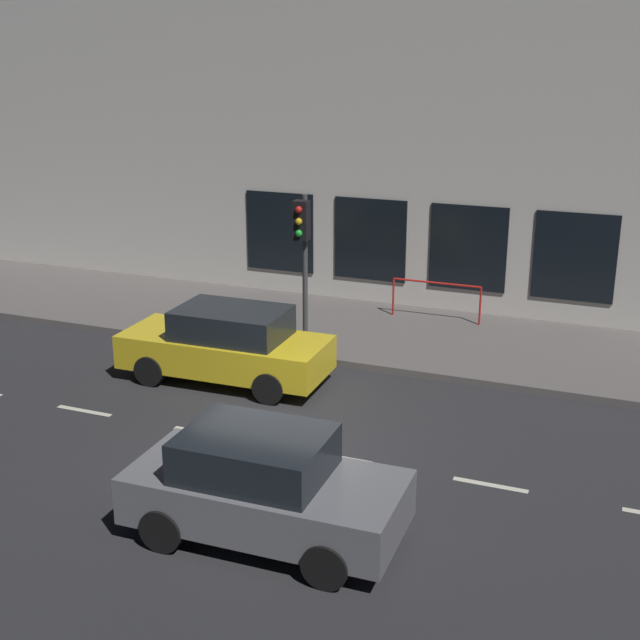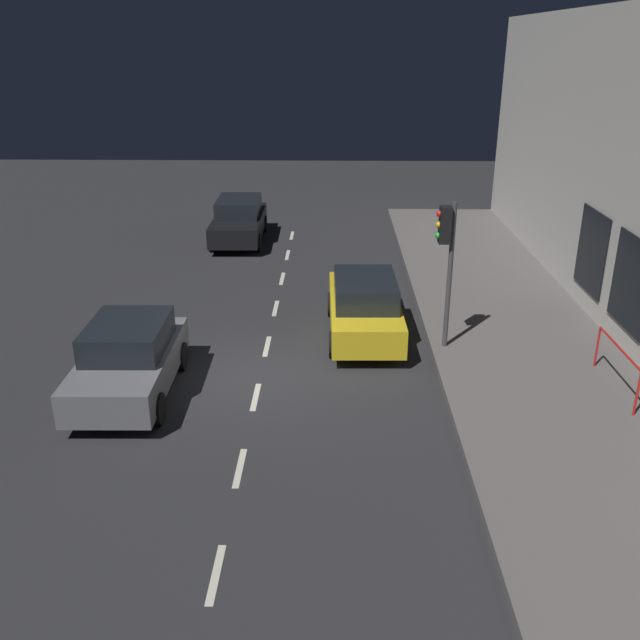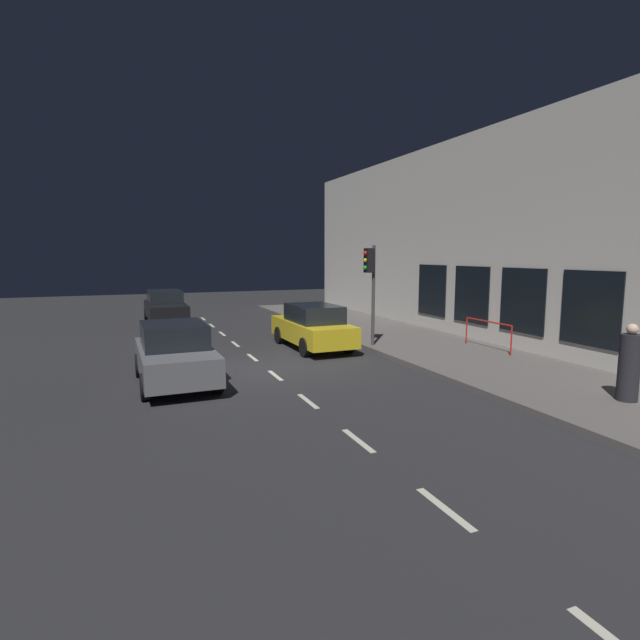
{
  "view_description": "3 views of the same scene",
  "coord_description": "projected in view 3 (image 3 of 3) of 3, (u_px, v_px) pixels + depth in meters",
  "views": [
    {
      "loc": [
        -12.31,
        -5.56,
        6.74
      ],
      "look_at": [
        2.27,
        0.23,
        1.63
      ],
      "focal_mm": 48.02,
      "sensor_mm": 36.0,
      "label": 1
    },
    {
      "loc": [
        1.63,
        -13.76,
        6.98
      ],
      "look_at": [
        1.35,
        -0.56,
        1.6
      ],
      "focal_mm": 38.44,
      "sensor_mm": 36.0,
      "label": 2
    },
    {
      "loc": [
        -3.85,
        -13.9,
        3.37
      ],
      "look_at": [
        2.08,
        0.84,
        1.23
      ],
      "focal_mm": 27.68,
      "sensor_mm": 36.0,
      "label": 3
    }
  ],
  "objects": [
    {
      "name": "parked_car_0",
      "position": [
        313.0,
        326.0,
        17.61
      ],
      "size": [
        1.87,
        4.33,
        1.58
      ],
      "rotation": [
        0.0,
        0.0,
        0.02
      ],
      "color": "gold",
      "rests_on": "ground"
    },
    {
      "name": "parked_car_2",
      "position": [
        165.0,
        307.0,
        24.16
      ],
      "size": [
        1.9,
        4.44,
        1.58
      ],
      "rotation": [
        0.0,
        0.0,
        3.16
      ],
      "color": "black",
      "rests_on": "ground"
    },
    {
      "name": "building_facade",
      "position": [
        505.0,
        238.0,
        17.39
      ],
      "size": [
        0.65,
        32.0,
        7.87
      ],
      "color": "beige",
      "rests_on": "ground"
    },
    {
      "name": "sidewalk",
      "position": [
        441.0,
        350.0,
        16.96
      ],
      "size": [
        4.5,
        32.0,
        0.15
      ],
      "color": "#5B5654",
      "rests_on": "ground"
    },
    {
      "name": "red_railing",
      "position": [
        488.0,
        328.0,
        16.64
      ],
      "size": [
        0.05,
        2.25,
        0.97
      ],
      "color": "red",
      "rests_on": "sidewalk"
    },
    {
      "name": "parked_car_1",
      "position": [
        175.0,
        354.0,
        12.77
      ],
      "size": [
        1.93,
        3.92,
        1.58
      ],
      "rotation": [
        0.0,
        0.0,
        3.16
      ],
      "color": "slate",
      "rests_on": "ground"
    },
    {
      "name": "lane_centre_line",
      "position": [
        275.0,
        375.0,
        13.74
      ],
      "size": [
        0.12,
        27.2,
        0.01
      ],
      "color": "beige",
      "rests_on": "ground"
    },
    {
      "name": "pedestrian_0",
      "position": [
        629.0,
        366.0,
        10.8
      ],
      "size": [
        0.55,
        0.55,
        1.72
      ],
      "rotation": [
        0.0,
        0.0,
        4.39
      ],
      "color": "#232328",
      "rests_on": "sidewalk"
    },
    {
      "name": "ground_plane",
      "position": [
        266.0,
        368.0,
        14.66
      ],
      "size": [
        60.0,
        60.0,
        0.0
      ],
      "primitive_type": "plane",
      "color": "#28282B"
    },
    {
      "name": "traffic_light",
      "position": [
        370.0,
        274.0,
        17.14
      ],
      "size": [
        0.46,
        0.32,
        3.51
      ],
      "color": "#424244",
      "rests_on": "sidewalk"
    }
  ]
}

